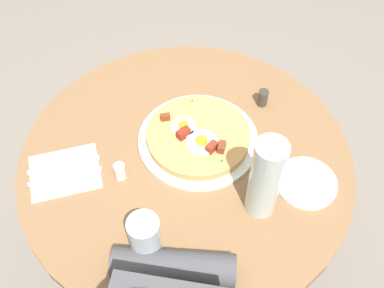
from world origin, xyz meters
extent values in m
plane|color=gray|center=(0.00, 0.00, 0.00)|extent=(6.00, 6.00, 0.00)
cylinder|color=olive|center=(0.00, 0.00, 0.72)|extent=(0.86, 0.86, 0.03)
cylinder|color=#333338|center=(0.00, 0.00, 0.35)|extent=(0.10, 0.10, 0.70)
cylinder|color=#333338|center=(0.00, 0.00, 0.01)|extent=(0.39, 0.39, 0.02)
cylinder|color=#4C4C51|center=(-0.31, -0.03, 0.76)|extent=(0.09, 0.27, 0.07)
cylinder|color=silver|center=(0.05, -0.02, 0.74)|extent=(0.31, 0.31, 0.01)
cylinder|color=tan|center=(0.05, -0.02, 0.76)|extent=(0.27, 0.27, 0.02)
cylinder|color=white|center=(0.07, 0.02, 0.77)|extent=(0.07, 0.07, 0.01)
sphere|color=yellow|center=(0.07, 0.02, 0.78)|extent=(0.03, 0.03, 0.03)
cylinder|color=white|center=(0.02, -0.04, 0.77)|extent=(0.08, 0.08, 0.01)
sphere|color=yellow|center=(0.02, -0.04, 0.78)|extent=(0.03, 0.03, 0.03)
cube|color=brown|center=(0.01, -0.09, 0.78)|extent=(0.03, 0.02, 0.02)
cube|color=maroon|center=(0.04, 0.01, 0.78)|extent=(0.04, 0.04, 0.02)
cube|color=maroon|center=(0.01, -0.07, 0.78)|extent=(0.04, 0.03, 0.02)
cube|color=brown|center=(0.09, 0.07, 0.78)|extent=(0.02, 0.03, 0.02)
cube|color=#387F2D|center=(0.16, 0.01, 0.77)|extent=(0.01, 0.01, 0.00)
cube|color=#387F2D|center=(0.06, -0.03, 0.77)|extent=(0.00, 0.01, 0.00)
cube|color=#387F2D|center=(-0.03, -0.09, 0.77)|extent=(0.01, 0.01, 0.00)
cylinder|color=white|center=(-0.03, -0.31, 0.74)|extent=(0.15, 0.15, 0.01)
cube|color=white|center=(-0.10, 0.29, 0.74)|extent=(0.20, 0.21, 0.00)
cube|color=silver|center=(-0.08, 0.30, 0.74)|extent=(0.09, 0.17, 0.00)
cube|color=silver|center=(-0.12, 0.28, 0.74)|extent=(0.09, 0.17, 0.00)
cylinder|color=silver|center=(-0.27, 0.04, 0.80)|extent=(0.07, 0.07, 0.13)
cylinder|color=silver|center=(-0.11, -0.20, 0.85)|extent=(0.07, 0.07, 0.23)
cylinder|color=white|center=(-0.09, 0.15, 0.76)|extent=(0.03, 0.03, 0.05)
cylinder|color=#3F3833|center=(0.21, -0.18, 0.76)|extent=(0.03, 0.03, 0.05)
camera|label=1|loc=(-0.68, -0.13, 1.69)|focal=42.97mm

